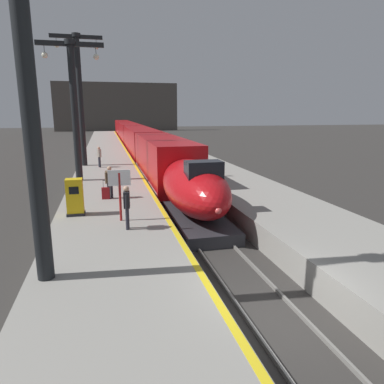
# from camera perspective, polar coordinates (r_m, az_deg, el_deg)

# --- Properties ---
(ground_plane) EXTENTS (260.00, 260.00, 0.00)m
(ground_plane) POSITION_cam_1_polar(r_m,az_deg,el_deg) (10.27, 13.23, -19.51)
(ground_plane) COLOR #33302D
(platform_left) EXTENTS (4.80, 110.00, 1.05)m
(platform_left) POSITION_cam_1_polar(r_m,az_deg,el_deg) (32.77, -13.55, 3.83)
(platform_left) COLOR gray
(platform_left) RESTS_ON ground
(platform_right) EXTENTS (4.80, 110.00, 1.05)m
(platform_right) POSITION_cam_1_polar(r_m,az_deg,el_deg) (33.79, 0.35, 4.44)
(platform_right) COLOR gray
(platform_right) RESTS_ON ground
(platform_left_safety_stripe) EXTENTS (0.20, 107.80, 0.01)m
(platform_left_safety_stripe) POSITION_cam_1_polar(r_m,az_deg,el_deg) (32.79, -9.60, 4.94)
(platform_left_safety_stripe) COLOR yellow
(platform_left_safety_stripe) RESTS_ON platform_left
(rail_main_left) EXTENTS (0.08, 110.00, 0.12)m
(rail_main_left) POSITION_cam_1_polar(r_m,az_deg,el_deg) (35.73, -8.25, 4.01)
(rail_main_left) COLOR slate
(rail_main_left) RESTS_ON ground
(rail_main_right) EXTENTS (0.08, 110.00, 0.12)m
(rail_main_right) POSITION_cam_1_polar(r_m,az_deg,el_deg) (35.90, -5.87, 4.12)
(rail_main_right) COLOR slate
(rail_main_right) RESTS_ON ground
(highspeed_train_main) EXTENTS (2.92, 76.27, 3.60)m
(highspeed_train_main) POSITION_cam_1_polar(r_m,az_deg,el_deg) (50.15, -9.19, 8.67)
(highspeed_train_main) COLOR #B20F14
(highspeed_train_main) RESTS_ON ground
(station_column_near) EXTENTS (4.00, 0.68, 9.94)m
(station_column_near) POSITION_cam_1_polar(r_m,az_deg,el_deg) (9.75, -25.40, 21.40)
(station_column_near) COLOR black
(station_column_near) RESTS_ON platform_left
(station_column_mid) EXTENTS (4.00, 0.68, 8.69)m
(station_column_mid) POSITION_cam_1_polar(r_m,az_deg,el_deg) (24.01, -18.60, 14.25)
(station_column_mid) COLOR black
(station_column_mid) RESTS_ON platform_left
(station_column_far) EXTENTS (4.00, 0.68, 10.41)m
(station_column_far) POSITION_cam_1_polar(r_m,az_deg,el_deg) (30.91, -17.74, 15.53)
(station_column_far) COLOR black
(station_column_far) RESTS_ON platform_left
(passenger_near_edge) EXTENTS (0.48, 0.40, 1.69)m
(passenger_near_edge) POSITION_cam_1_polar(r_m,az_deg,el_deg) (18.63, -13.18, 1.96)
(passenger_near_edge) COLOR #23232D
(passenger_near_edge) RESTS_ON platform_left
(passenger_mid_platform) EXTENTS (0.26, 0.57, 1.69)m
(passenger_mid_platform) POSITION_cam_1_polar(r_m,az_deg,el_deg) (13.55, -10.52, -1.93)
(passenger_mid_platform) COLOR #23232D
(passenger_mid_platform) RESTS_ON platform_left
(passenger_far_waiting) EXTENTS (0.35, 0.53, 1.69)m
(passenger_far_waiting) POSITION_cam_1_polar(r_m,az_deg,el_deg) (29.61, -14.81, 5.79)
(passenger_far_waiting) COLOR #23232D
(passenger_far_waiting) RESTS_ON platform_left
(rolling_suitcase) EXTENTS (0.40, 0.22, 0.98)m
(rolling_suitcase) POSITION_cam_1_polar(r_m,az_deg,el_deg) (18.71, -13.81, -0.17)
(rolling_suitcase) COLOR maroon
(rolling_suitcase) RESTS_ON platform_left
(ticket_machine_yellow) EXTENTS (0.76, 0.62, 1.60)m
(ticket_machine_yellow) POSITION_cam_1_polar(r_m,az_deg,el_deg) (16.05, -18.43, -0.99)
(ticket_machine_yellow) COLOR yellow
(ticket_machine_yellow) RESTS_ON platform_left
(departure_info_board) EXTENTS (0.90, 0.10, 2.12)m
(departure_info_board) POSITION_cam_1_polar(r_m,az_deg,el_deg) (14.56, -11.66, 1.14)
(departure_info_board) COLOR maroon
(departure_info_board) RESTS_ON platform_left
(terminus_back_wall) EXTENTS (36.00, 2.00, 14.00)m
(terminus_back_wall) POSITION_cam_1_polar(r_m,az_deg,el_deg) (109.74, -12.04, 13.34)
(terminus_back_wall) COLOR #4C4742
(terminus_back_wall) RESTS_ON ground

